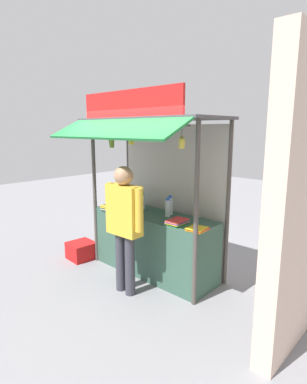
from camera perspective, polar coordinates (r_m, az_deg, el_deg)
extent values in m
plane|color=gray|center=(5.17, 0.00, -14.24)|extent=(20.00, 20.00, 0.00)
cube|color=#385B4C|center=(4.99, 0.00, -9.32)|extent=(2.05, 0.67, 0.95)
cylinder|color=#4C4742|center=(5.32, -10.61, -0.31)|extent=(0.06, 0.06, 2.35)
cylinder|color=#4C4742|center=(3.90, 7.72, -4.47)|extent=(0.06, 0.06, 2.35)
cylinder|color=#4C4742|center=(5.80, -4.52, 0.81)|extent=(0.06, 0.06, 2.35)
cylinder|color=#4C4742|center=(4.53, 13.34, -2.45)|extent=(0.06, 0.06, 2.35)
cube|color=#B7B2A8|center=(5.11, 3.30, -0.90)|extent=(2.01, 0.04, 2.30)
cube|color=#3F3F44|center=(4.63, -0.45, 13.09)|extent=(2.25, 0.97, 0.04)
cube|color=#1E7A38|center=(4.13, -7.59, 11.31)|extent=(2.21, 0.51, 0.26)
cube|color=red|center=(4.34, -4.54, 15.75)|extent=(1.85, 0.04, 0.35)
cylinder|color=#59544C|center=(4.36, -3.99, 11.85)|extent=(1.95, 0.02, 0.02)
cylinder|color=silver|center=(4.70, 2.59, -2.97)|extent=(0.08, 0.08, 0.25)
cylinder|color=blue|center=(4.67, 2.61, -1.29)|extent=(0.05, 0.05, 0.03)
cylinder|color=silver|center=(4.79, 3.02, -2.59)|extent=(0.08, 0.08, 0.27)
cylinder|color=blue|center=(4.76, 3.04, -0.83)|extent=(0.05, 0.05, 0.04)
cylinder|color=silver|center=(5.14, -1.92, -1.78)|extent=(0.08, 0.08, 0.24)
cylinder|color=#198C33|center=(5.11, -1.93, -0.28)|extent=(0.05, 0.05, 0.03)
cylinder|color=silver|center=(5.15, -3.47, -1.55)|extent=(0.09, 0.09, 0.28)
cylinder|color=#198C33|center=(5.12, -3.49, 0.16)|extent=(0.06, 0.06, 0.04)
cube|color=blue|center=(4.97, -4.41, -3.62)|extent=(0.21, 0.31, 0.01)
cube|color=red|center=(4.98, -4.46, -3.51)|extent=(0.22, 0.31, 0.01)
cube|color=black|center=(4.97, -4.45, -3.44)|extent=(0.22, 0.31, 0.01)
cube|color=red|center=(4.97, -4.37, -3.29)|extent=(0.20, 0.30, 0.01)
cube|color=green|center=(4.34, 4.42, -5.86)|extent=(0.22, 0.29, 0.01)
cube|color=black|center=(4.34, 4.28, -5.69)|extent=(0.23, 0.29, 0.01)
cube|color=black|center=(4.34, 4.37, -5.62)|extent=(0.22, 0.29, 0.01)
cube|color=yellow|center=(4.32, 4.34, -5.58)|extent=(0.21, 0.28, 0.01)
cube|color=blue|center=(4.32, 4.37, -5.44)|extent=(0.22, 0.29, 0.01)
cube|color=purple|center=(4.32, 4.17, -5.33)|extent=(0.22, 0.29, 0.01)
cube|color=yellow|center=(4.33, 4.31, -5.19)|extent=(0.23, 0.30, 0.01)
cube|color=red|center=(4.32, 4.44, -5.08)|extent=(0.24, 0.30, 0.01)
cube|color=green|center=(4.12, 7.91, -6.89)|extent=(0.25, 0.27, 0.01)
cube|color=orange|center=(4.11, 7.97, -6.83)|extent=(0.24, 0.26, 0.01)
cube|color=orange|center=(4.11, 8.03, -6.67)|extent=(0.23, 0.25, 0.01)
cube|color=red|center=(4.11, 8.06, -6.59)|extent=(0.25, 0.26, 0.01)
cube|color=yellow|center=(4.10, 7.88, -6.48)|extent=(0.25, 0.27, 0.01)
cube|color=white|center=(5.22, -7.63, -2.96)|extent=(0.24, 0.30, 0.01)
cube|color=black|center=(5.23, -7.58, -2.85)|extent=(0.23, 0.30, 0.01)
cube|color=green|center=(5.23, -7.47, -2.75)|extent=(0.25, 0.31, 0.01)
cube|color=yellow|center=(5.23, -7.68, -2.62)|extent=(0.24, 0.30, 0.01)
cube|color=blue|center=(5.22, -7.53, -2.48)|extent=(0.26, 0.32, 0.01)
cube|color=yellow|center=(5.21, -7.61, -2.39)|extent=(0.26, 0.32, 0.01)
cylinder|color=#332D23|center=(3.77, 5.17, 10.92)|extent=(0.01, 0.01, 0.10)
cylinder|color=olive|center=(3.78, 5.15, 9.84)|extent=(0.04, 0.04, 0.04)
ellipsoid|color=gold|center=(3.77, 5.35, 8.76)|extent=(0.04, 0.07, 0.13)
ellipsoid|color=gold|center=(3.78, 5.48, 8.79)|extent=(0.07, 0.07, 0.14)
ellipsoid|color=gold|center=(3.79, 5.35, 8.78)|extent=(0.07, 0.04, 0.13)
ellipsoid|color=gold|center=(3.79, 5.15, 8.76)|extent=(0.06, 0.05, 0.14)
ellipsoid|color=gold|center=(3.80, 4.98, 8.80)|extent=(0.06, 0.07, 0.14)
ellipsoid|color=gold|center=(3.78, 4.92, 8.76)|extent=(0.04, 0.06, 0.13)
ellipsoid|color=gold|center=(3.77, 4.90, 8.76)|extent=(0.07, 0.05, 0.14)
ellipsoid|color=gold|center=(3.76, 4.95, 8.78)|extent=(0.08, 0.04, 0.13)
ellipsoid|color=gold|center=(3.76, 5.16, 8.76)|extent=(0.06, 0.06, 0.14)
cylinder|color=#332D23|center=(4.68, -7.64, 10.77)|extent=(0.01, 0.01, 0.13)
cylinder|color=olive|center=(4.68, -7.62, 9.73)|extent=(0.04, 0.04, 0.04)
ellipsoid|color=olive|center=(4.67, -7.42, 8.77)|extent=(0.04, 0.07, 0.15)
ellipsoid|color=olive|center=(4.68, -7.38, 8.77)|extent=(0.07, 0.06, 0.15)
ellipsoid|color=olive|center=(4.69, -7.41, 8.78)|extent=(0.07, 0.04, 0.15)
ellipsoid|color=olive|center=(4.70, -7.54, 8.78)|extent=(0.07, 0.06, 0.15)
ellipsoid|color=olive|center=(4.70, -7.75, 8.78)|extent=(0.04, 0.07, 0.15)
ellipsoid|color=olive|center=(4.69, -7.80, 8.77)|extent=(0.06, 0.06, 0.15)
ellipsoid|color=olive|center=(4.67, -7.85, 8.78)|extent=(0.08, 0.04, 0.15)
ellipsoid|color=olive|center=(4.67, -7.61, 8.76)|extent=(0.06, 0.06, 0.15)
cylinder|color=#332D23|center=(4.36, -4.07, 11.14)|extent=(0.01, 0.01, 0.08)
cylinder|color=olive|center=(4.36, -4.06, 10.37)|extent=(0.04, 0.04, 0.04)
ellipsoid|color=yellow|center=(4.35, -3.80, 9.40)|extent=(0.04, 0.08, 0.14)
ellipsoid|color=yellow|center=(4.37, -3.79, 9.40)|extent=(0.07, 0.05, 0.14)
ellipsoid|color=yellow|center=(4.39, -4.08, 9.42)|extent=(0.07, 0.07, 0.14)
ellipsoid|color=yellow|center=(4.37, -4.37, 9.41)|extent=(0.07, 0.07, 0.14)
ellipsoid|color=yellow|center=(4.35, -4.24, 9.40)|extent=(0.08, 0.04, 0.14)
cylinder|color=#383842|center=(4.51, -6.01, -12.42)|extent=(0.14, 0.14, 0.84)
cylinder|color=#383842|center=(4.38, -4.29, -13.15)|extent=(0.14, 0.14, 0.84)
cube|color=gold|center=(4.19, -5.35, -3.29)|extent=(0.51, 0.23, 0.67)
cylinder|color=gold|center=(4.39, -7.81, -2.01)|extent=(0.11, 0.11, 0.57)
cylinder|color=gold|center=(3.98, -2.66, -3.30)|extent=(0.11, 0.11, 0.57)
sphere|color=tan|center=(4.10, -5.47, 2.96)|extent=(0.25, 0.25, 0.25)
cube|color=red|center=(5.74, -12.95, -10.29)|extent=(0.45, 0.45, 0.29)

